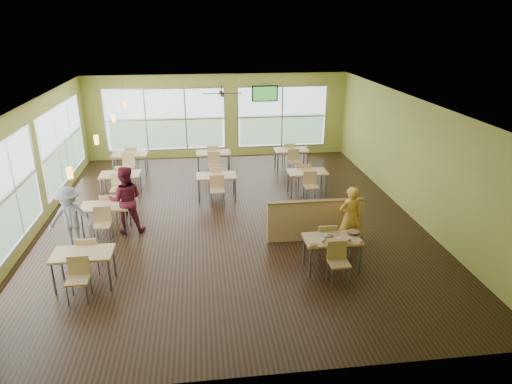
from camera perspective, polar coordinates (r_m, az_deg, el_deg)
room at (r=12.09m, az=-3.38°, el=3.71°), size 12.00×12.04×3.20m
window_bays at (r=15.19m, az=-14.27°, el=6.23°), size 9.24×10.24×2.38m
main_table at (r=10.05m, az=9.48°, el=-6.31°), size 1.22×1.52×0.87m
half_wall_divider at (r=11.35m, az=7.43°, el=-3.47°), size 2.40×0.14×1.04m
dining_tables at (r=14.01m, az=-8.08°, el=1.81°), size 6.92×8.72×0.87m
pendant_lights at (r=12.75m, az=-18.32°, el=7.56°), size 0.11×7.31×0.86m
ceiling_fan at (r=14.71m, az=-4.33°, el=12.20°), size 1.25×1.25×0.29m
tv_backwall at (r=17.81m, az=1.12°, el=12.20°), size 1.00×0.07×0.60m
man_plaid at (r=10.99m, az=11.64°, el=-3.15°), size 0.63×0.47×1.55m
patron_maroon at (r=11.98m, az=-15.97°, el=-0.94°), size 0.89×0.71×1.76m
patron_grey at (r=11.51m, az=-22.20°, el=-3.11°), size 1.07×0.66×1.59m
cup_blue at (r=9.71m, az=8.36°, el=-6.05°), size 0.09×0.09×0.31m
cup_yellow at (r=9.86m, az=8.59°, el=-5.57°), size 0.10×0.10×0.34m
cup_red_near at (r=9.80m, az=10.30°, el=-5.92°), size 0.09×0.09×0.31m
cup_red_far at (r=9.84m, az=11.58°, el=-5.87°), size 0.09×0.09×0.32m
food_basket at (r=10.25m, az=12.07°, el=-4.96°), size 0.27×0.27×0.06m
ketchup_cup at (r=9.92m, az=13.05°, el=-6.14°), size 0.05×0.05×0.02m
wrapper_left at (r=9.61m, az=7.19°, el=-6.59°), size 0.21×0.20×0.04m
wrapper_mid at (r=10.06m, az=9.12°, el=-5.35°), size 0.22×0.20×0.05m
wrapper_right at (r=9.81m, az=11.01°, el=-6.26°), size 0.15×0.14×0.03m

